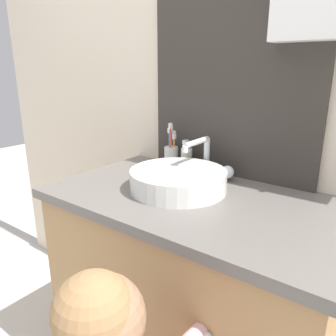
% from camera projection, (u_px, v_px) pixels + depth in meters
% --- Properties ---
extents(wall_back, '(3.20, 0.18, 2.50)m').
position_uv_depth(wall_back, '(247.00, 78.00, 1.26)').
color(wall_back, beige).
rests_on(wall_back, ground_plane).
extents(vanity_counter, '(1.04, 0.60, 0.89)m').
position_uv_depth(vanity_counter, '(191.00, 302.00, 1.27)').
color(vanity_counter, '#A37A4C').
rests_on(vanity_counter, ground_plane).
extents(sink_basin, '(0.35, 0.40, 0.17)m').
position_uv_depth(sink_basin, '(179.00, 179.00, 1.19)').
color(sink_basin, silver).
rests_on(sink_basin, vanity_counter).
extents(toothbrush_holder, '(0.06, 0.06, 0.20)m').
position_uv_depth(toothbrush_holder, '(171.00, 155.00, 1.45)').
color(toothbrush_holder, silver).
rests_on(toothbrush_holder, vanity_counter).
extents(soap_dispenser, '(0.05, 0.05, 0.14)m').
position_uv_depth(soap_dispenser, '(186.00, 159.00, 1.40)').
color(soap_dispenser, beige).
rests_on(soap_dispenser, vanity_counter).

